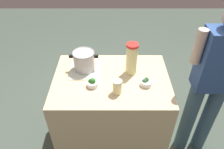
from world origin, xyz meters
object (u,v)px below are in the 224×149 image
at_px(broccoli_bowl_front, 147,83).
at_px(person_cook, 212,85).
at_px(broccoli_bowl_center, 93,83).
at_px(cooking_pot, 85,60).
at_px(mason_jar, 118,87).
at_px(lemonade_pitcher, 132,59).

height_order(broccoli_bowl_front, person_cook, person_cook).
distance_m(broccoli_bowl_center, person_cook, 1.07).
distance_m(cooking_pot, mason_jar, 0.46).
xyz_separation_m(lemonade_pitcher, mason_jar, (-0.14, -0.28, -0.09)).
bearing_deg(broccoli_bowl_front, lemonade_pitcher, 123.46).
bearing_deg(person_cook, mason_jar, -173.86).
distance_m(mason_jar, broccoli_bowl_center, 0.24).
distance_m(broccoli_bowl_front, person_cook, 0.59).
height_order(cooking_pot, person_cook, person_cook).
relative_size(lemonade_pitcher, person_cook, 0.19).
height_order(lemonade_pitcher, person_cook, person_cook).
xyz_separation_m(broccoli_bowl_center, person_cook, (1.07, 0.00, -0.03)).
bearing_deg(broccoli_bowl_center, lemonade_pitcher, 28.47).
distance_m(lemonade_pitcher, broccoli_bowl_center, 0.43).
relative_size(mason_jar, person_cook, 0.08).
relative_size(cooking_pot, mason_jar, 2.11).
bearing_deg(broccoli_bowl_front, cooking_pot, 157.59).
relative_size(lemonade_pitcher, mason_jar, 2.40).
relative_size(cooking_pot, lemonade_pitcher, 0.88).
bearing_deg(cooking_pot, mason_jar, -46.72).
height_order(cooking_pot, broccoli_bowl_center, cooking_pot).
xyz_separation_m(cooking_pot, lemonade_pitcher, (0.45, -0.05, 0.05)).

